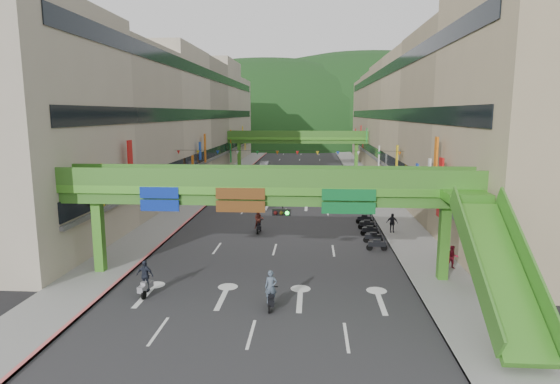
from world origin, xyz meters
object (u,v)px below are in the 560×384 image
Objects in this scene: overpass_near at (281,199)px; pedestrian_red at (452,259)px; scooter_rider_near at (271,291)px; car_yellow at (309,172)px; scooter_rider_mid at (259,221)px; car_silver at (265,165)px.

pedestrian_red is (11.27, 2.62, -4.43)m from overpass_near.
car_yellow is (1.67, 54.78, -0.36)m from scooter_rider_near.
overpass_near reaches higher than pedestrian_red.
scooter_rider_mid reaches higher than car_yellow.
scooter_rider_near is at bearing -81.05° from car_silver.
overpass_near is 50.63m from car_yellow.
overpass_near reaches higher than car_yellow.
car_silver is (-4.27, 47.18, -0.34)m from scooter_rider_mid.
scooter_rider_mid is (-2.73, 11.71, -4.13)m from overpass_near.
overpass_near is 13.48× the size of scooter_rider_mid.
overpass_near is at bearing -80.36° from car_silver.
overpass_near is at bearing -167.60° from pedestrian_red.
car_yellow is at bearing 88.38° from overpass_near.
car_silver is 2.85× the size of pedestrian_red.
car_silver is 59.16m from pedestrian_red.
car_yellow is 2.43× the size of pedestrian_red.
scooter_rider_near reaches higher than car_silver.
car_silver is (-7.00, 58.89, -4.47)m from overpass_near.
scooter_rider_near is (-0.25, -4.38, -4.20)m from overpass_near.
scooter_rider_mid is at bearing 146.32° from pedestrian_red.
scooter_rider_near is at bearing -90.33° from car_yellow.
car_silver is at bearing 96.09° from scooter_rider_near.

